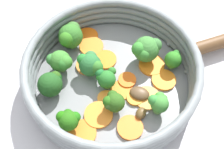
{
  "coord_description": "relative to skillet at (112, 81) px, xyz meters",
  "views": [
    {
      "loc": [
        0.07,
        0.23,
        0.4
      ],
      "look_at": [
        0.0,
        0.0,
        0.03
      ],
      "focal_mm": 42.0,
      "sensor_mm": 36.0,
      "label": 1
    }
  ],
  "objects": [
    {
      "name": "broccoli_floret_8",
      "position": [
        0.1,
        -0.01,
        0.03
      ],
      "size": [
        0.04,
        0.04,
        0.05
      ],
      "color": "#85A86C",
      "rests_on": "skillet"
    },
    {
      "name": "mushroom_piece_1",
      "position": [
        -0.03,
        0.04,
        0.01
      ],
      "size": [
        0.04,
        0.04,
        0.01
      ],
      "primitive_type": "ellipsoid",
      "rotation": [
        0.0,
        0.0,
        2.5
      ],
      "color": "brown",
      "rests_on": "skillet"
    },
    {
      "name": "broccoli_floret_7",
      "position": [
        -0.05,
        0.08,
        0.03
      ],
      "size": [
        0.03,
        0.03,
        0.04
      ],
      "color": "#6DA650",
      "rests_on": "skillet"
    },
    {
      "name": "skillet",
      "position": [
        0.0,
        0.0,
        0.0
      ],
      "size": [
        0.28,
        0.28,
        0.01
      ],
      "primitive_type": "cylinder",
      "color": "gray",
      "rests_on": "ground_plane"
    },
    {
      "name": "carrot_slice_8",
      "position": [
        -0.0,
        0.1,
        0.01
      ],
      "size": [
        0.06,
        0.06,
        0.01
      ],
      "primitive_type": "cylinder",
      "rotation": [
        0.0,
        0.0,
        1.12
      ],
      "color": "orange",
      "rests_on": "skillet"
    },
    {
      "name": "carrot_slice_7",
      "position": [
        -0.0,
        -0.04,
        0.01
      ],
      "size": [
        0.05,
        0.05,
        0.0
      ],
      "primitive_type": "cylinder",
      "rotation": [
        0.0,
        0.0,
        6.19
      ],
      "color": "orange",
      "rests_on": "skillet"
    },
    {
      "name": "broccoli_floret_3",
      "position": [
        0.05,
        -0.09,
        0.03
      ],
      "size": [
        0.05,
        0.05,
        0.05
      ],
      "color": "#5D904A",
      "rests_on": "skillet"
    },
    {
      "name": "broccoli_floret_1",
      "position": [
        0.08,
        -0.05,
        0.03
      ],
      "size": [
        0.04,
        0.04,
        0.04
      ],
      "color": "#719753",
      "rests_on": "skillet"
    },
    {
      "name": "carrot_slice_3",
      "position": [
        0.03,
        -0.04,
        0.01
      ],
      "size": [
        0.05,
        0.05,
        0.01
      ],
      "primitive_type": "cylinder",
      "rotation": [
        0.0,
        0.0,
        2.64
      ],
      "color": "orange",
      "rests_on": "skillet"
    },
    {
      "name": "carrot_slice_0",
      "position": [
        0.02,
        0.03,
        0.01
      ],
      "size": [
        0.04,
        0.04,
        0.0
      ],
      "primitive_type": "cylinder",
      "rotation": [
        0.0,
        0.0,
        0.51
      ],
      "color": "orange",
      "rests_on": "skillet"
    },
    {
      "name": "carrot_slice_9",
      "position": [
        0.02,
        -0.11,
        0.01
      ],
      "size": [
        0.06,
        0.06,
        0.0
      ],
      "primitive_type": "cylinder",
      "rotation": [
        0.0,
        0.0,
        0.53
      ],
      "color": "#DF5F12",
      "rests_on": "skillet"
    },
    {
      "name": "broccoli_floret_2",
      "position": [
        0.01,
        0.06,
        0.03
      ],
      "size": [
        0.04,
        0.04,
        0.04
      ],
      "color": "#89A660",
      "rests_on": "skillet"
    },
    {
      "name": "ground_plane",
      "position": [
        0.0,
        0.0,
        -0.01
      ],
      "size": [
        4.0,
        4.0,
        0.0
      ],
      "primitive_type": "plane",
      "color": "#B7B5BB"
    },
    {
      "name": "carrot_slice_1",
      "position": [
        0.04,
        0.06,
        0.01
      ],
      "size": [
        0.06,
        0.06,
        0.01
      ],
      "primitive_type": "cylinder",
      "rotation": [
        0.0,
        0.0,
        1.29
      ],
      "color": "orange",
      "rests_on": "skillet"
    },
    {
      "name": "carrot_slice_5",
      "position": [
        -0.02,
        0.01,
        0.01
      ],
      "size": [
        0.04,
        0.04,
        0.01
      ],
      "primitive_type": "cylinder",
      "rotation": [
        0.0,
        0.0,
        1.94
      ],
      "color": "orange",
      "rests_on": "skillet"
    },
    {
      "name": "carrot_slice_4",
      "position": [
        -0.09,
        0.03,
        0.01
      ],
      "size": [
        0.06,
        0.06,
        0.01
      ],
      "primitive_type": "cylinder",
      "rotation": [
        0.0,
        0.0,
        5.44
      ],
      "color": "orange",
      "rests_on": "skillet"
    },
    {
      "name": "carrot_slice_10",
      "position": [
        -0.05,
        0.05,
        0.01
      ],
      "size": [
        0.06,
        0.06,
        0.0
      ],
      "primitive_type": "cylinder",
      "rotation": [
        0.0,
        0.0,
        3.91
      ],
      "color": "#F49C3F",
      "rests_on": "skillet"
    },
    {
      "name": "carrot_slice_2",
      "position": [
        0.02,
        -0.08,
        0.01
      ],
      "size": [
        0.06,
        0.06,
        0.01
      ],
      "primitive_type": "cylinder",
      "rotation": [
        0.0,
        0.0,
        2.12
      ],
      "color": "orange",
      "rests_on": "skillet"
    },
    {
      "name": "carrot_slice_13",
      "position": [
        -0.01,
        0.03,
        0.01
      ],
      "size": [
        0.05,
        0.05,
        0.0
      ],
      "primitive_type": "cylinder",
      "rotation": [
        0.0,
        0.0,
        3.7
      ],
      "color": "orange",
      "rests_on": "skillet"
    },
    {
      "name": "carrot_slice_11",
      "position": [
        -0.03,
        0.05,
        0.01
      ],
      "size": [
        0.03,
        0.03,
        0.01
      ],
      "primitive_type": "cylinder",
      "rotation": [
        0.0,
        0.0,
        0.11
      ],
      "color": "orange",
      "rests_on": "skillet"
    },
    {
      "name": "broccoli_floret_4",
      "position": [
        0.01,
        0.01,
        0.03
      ],
      "size": [
        0.03,
        0.03,
        0.04
      ],
      "color": "#7E984C",
      "rests_on": "skillet"
    },
    {
      "name": "broccoli_floret_6",
      "position": [
        0.09,
        0.07,
        0.03
      ],
      "size": [
        0.04,
        0.03,
        0.04
      ],
      "color": "#639355",
      "rests_on": "skillet"
    },
    {
      "name": "broccoli_floret_0",
      "position": [
        0.03,
        -0.02,
        0.03
      ],
      "size": [
        0.04,
        0.05,
        0.05
      ],
      "color": "#61954C",
      "rests_on": "skillet"
    },
    {
      "name": "broccoli_floret_9",
      "position": [
        -0.07,
        -0.02,
        0.04
      ],
      "size": [
        0.06,
        0.05,
        0.06
      ],
      "color": "#6F8B4B",
      "rests_on": "skillet"
    },
    {
      "name": "skillet_rivet_left",
      "position": [
        -0.13,
        0.03,
        0.01
      ],
      "size": [
        0.01,
        0.01,
        0.01
      ],
      "primitive_type": "sphere",
      "color": "gray",
      "rests_on": "skillet"
    },
    {
      "name": "skillet_rivet_right",
      "position": [
        -0.13,
        -0.04,
        0.01
      ],
      "size": [
        0.01,
        0.01,
        0.01
      ],
      "primitive_type": "sphere",
      "color": "gray",
      "rests_on": "skillet"
    },
    {
      "name": "skillet_rim_wall",
      "position": [
        0.0,
        0.0,
        0.03
      ],
      "size": [
        0.29,
        0.29,
        0.06
      ],
      "color": "gray",
      "rests_on": "skillet"
    },
    {
      "name": "carrot_slice_12",
      "position": [
        0.07,
        0.08,
        0.01
      ],
      "size": [
        0.06,
        0.06,
        0.0
      ],
      "primitive_type": "cylinder",
      "rotation": [
        0.0,
        0.0,
        5.55
      ],
      "color": "orange",
      "rests_on": "skillet"
    },
    {
      "name": "carrot_slice_6",
      "position": [
        -0.08,
        -0.01,
        0.01
      ],
      "size": [
        0.05,
        0.05,
        0.01
      ],
      "primitive_type": "cylinder",
      "rotation": [
        0.0,
        0.0,
        6.09
      ],
      "color": "orange",
      "rests_on": "skillet"
    },
    {
      "name": "broccoli_floret_5",
      "position": [
        -0.11,
        0.01,
        0.03
      ],
      "size": [
        0.03,
        0.03,
        0.04
      ],
      "color": "#7CA55C",
      "rests_on": "skillet"
    },
    {
      "name": "mushroom_piece_0",
      "position": [
        -0.02,
        0.08,
        0.01
      ],
      "size": [
        0.03,
        0.03,
        0.01
      ],
      "primitive_type": "ellipsoid",
      "rotation": [
        0.0,
        0.0,
        0.71
      ],
      "color": "brown",
      "rests_on": "skillet"
    }
  ]
}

